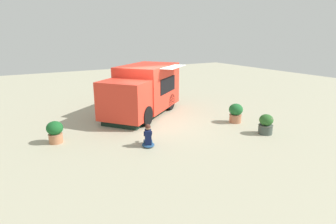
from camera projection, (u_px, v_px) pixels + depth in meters
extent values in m
plane|color=#ACA88C|center=(155.00, 121.00, 13.03)|extent=(40.00, 40.00, 0.00)
cube|color=red|center=(148.00, 86.00, 14.40)|extent=(3.79, 3.99, 2.11)
cube|color=red|center=(124.00, 100.00, 12.26)|extent=(2.50, 2.41, 1.67)
cube|color=black|center=(115.00, 97.00, 11.55)|extent=(1.34, 1.08, 0.63)
cube|color=black|center=(168.00, 85.00, 14.00)|extent=(1.19, 1.48, 0.74)
cube|color=white|center=(174.00, 67.00, 13.66)|extent=(1.75, 1.97, 0.03)
cube|color=black|center=(142.00, 112.00, 14.05)|extent=(4.22, 4.68, 0.23)
cylinder|color=black|center=(109.00, 112.00, 12.94)|extent=(0.70, 0.80, 0.85)
cylinder|color=black|center=(147.00, 116.00, 12.28)|extent=(0.70, 0.80, 0.85)
cylinder|color=black|center=(137.00, 99.00, 15.51)|extent=(0.70, 0.80, 0.85)
cylinder|color=black|center=(170.00, 102.00, 14.85)|extent=(0.70, 0.80, 0.85)
ellipsoid|color=navy|center=(148.00, 145.00, 10.08)|extent=(0.65, 0.61, 0.11)
cube|color=navy|center=(151.00, 142.00, 10.28)|extent=(0.37, 0.24, 0.11)
cube|color=navy|center=(145.00, 143.00, 10.25)|extent=(0.37, 0.24, 0.11)
cube|color=#0F183E|center=(148.00, 137.00, 10.00)|extent=(0.38, 0.33, 0.50)
sphere|color=#A77651|center=(148.00, 128.00, 9.91)|extent=(0.19, 0.19, 0.19)
sphere|color=#4E281F|center=(148.00, 127.00, 9.90)|extent=(0.20, 0.20, 0.20)
cube|color=#0F183E|center=(151.00, 133.00, 10.12)|extent=(0.35, 0.22, 0.27)
cube|color=#0F183E|center=(145.00, 134.00, 10.10)|extent=(0.35, 0.22, 0.27)
cylinder|color=gold|center=(148.00, 134.00, 10.29)|extent=(0.39, 0.22, 0.09)
cube|color=#E2613B|center=(148.00, 133.00, 10.29)|extent=(0.32, 0.16, 0.02)
cylinder|color=#B26F4F|center=(235.00, 118.00, 12.76)|extent=(0.52, 0.52, 0.37)
torus|color=#B56B4E|center=(236.00, 115.00, 12.72)|extent=(0.55, 0.55, 0.04)
ellipsoid|color=#20642E|center=(236.00, 109.00, 12.65)|extent=(0.61, 0.61, 0.52)
sphere|color=purple|center=(233.00, 105.00, 12.78)|extent=(0.07, 0.07, 0.07)
sphere|color=purple|center=(240.00, 108.00, 12.78)|extent=(0.06, 0.06, 0.06)
sphere|color=purple|center=(230.00, 108.00, 12.61)|extent=(0.07, 0.07, 0.07)
sphere|color=purple|center=(240.00, 107.00, 12.77)|extent=(0.07, 0.07, 0.07)
sphere|color=purple|center=(233.00, 109.00, 12.45)|extent=(0.05, 0.05, 0.05)
cylinder|color=#B7754F|center=(56.00, 138.00, 10.38)|extent=(0.49, 0.49, 0.34)
torus|color=#B87355|center=(55.00, 134.00, 10.33)|extent=(0.51, 0.51, 0.04)
ellipsoid|color=#195926|center=(55.00, 128.00, 10.27)|extent=(0.59, 0.59, 0.50)
sphere|color=#F44087|center=(59.00, 124.00, 10.46)|extent=(0.08, 0.08, 0.08)
sphere|color=#ED378C|center=(57.00, 125.00, 10.12)|extent=(0.05, 0.05, 0.05)
sphere|color=#E73888|center=(47.00, 128.00, 10.21)|extent=(0.05, 0.05, 0.05)
sphere|color=#E54383|center=(49.00, 124.00, 10.24)|extent=(0.06, 0.06, 0.06)
cylinder|color=#434F47|center=(265.00, 129.00, 11.31)|extent=(0.55, 0.55, 0.37)
torus|color=#4A4B42|center=(266.00, 125.00, 11.27)|extent=(0.57, 0.57, 0.04)
ellipsoid|color=#2B6027|center=(266.00, 120.00, 11.21)|extent=(0.54, 0.54, 0.46)
sphere|color=#E529A2|center=(270.00, 120.00, 11.00)|extent=(0.07, 0.07, 0.07)
sphere|color=#F1299D|center=(263.00, 119.00, 11.08)|extent=(0.06, 0.06, 0.06)
sphere|color=#EB269B|center=(271.00, 119.00, 11.03)|extent=(0.08, 0.08, 0.08)
sphere|color=#F22190|center=(269.00, 120.00, 10.99)|extent=(0.06, 0.06, 0.06)
sphere|color=#F039A0|center=(272.00, 119.00, 11.17)|extent=(0.08, 0.08, 0.08)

